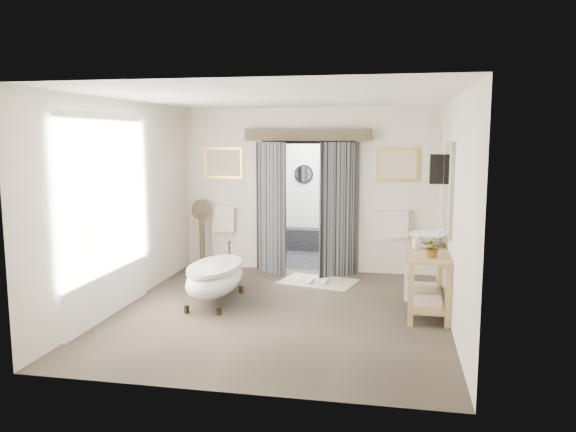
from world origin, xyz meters
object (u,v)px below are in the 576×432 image
(vanity, at_px, (425,274))
(rug, at_px, (319,282))
(clawfoot_tub, at_px, (215,277))
(basin, at_px, (427,240))

(vanity, bearing_deg, rug, 143.77)
(clawfoot_tub, bearing_deg, basin, 9.28)
(clawfoot_tub, distance_m, basin, 3.09)
(vanity, distance_m, rug, 2.10)
(basin, bearing_deg, vanity, -72.29)
(clawfoot_tub, bearing_deg, vanity, 4.18)
(vanity, relative_size, rug, 1.33)
(clawfoot_tub, xyz_separation_m, rug, (1.32, 1.42, -0.37))
(clawfoot_tub, xyz_separation_m, vanity, (2.96, 0.22, 0.13))
(vanity, height_order, rug, vanity)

